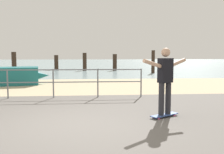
% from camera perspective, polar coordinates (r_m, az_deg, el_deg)
% --- Properties ---
extents(ground_plane, '(24.00, 10.00, 0.04)m').
position_cam_1_polar(ground_plane, '(4.72, -12.15, -14.56)').
color(ground_plane, '#605B56').
rests_on(ground_plane, ground).
extents(beach_strip, '(24.00, 6.00, 0.04)m').
position_cam_1_polar(beach_strip, '(12.52, -7.33, -1.99)').
color(beach_strip, tan).
rests_on(beach_strip, ground).
extents(sea_surface, '(72.00, 50.00, 0.04)m').
position_cam_1_polar(sea_surface, '(40.43, -5.43, 3.12)').
color(sea_surface, '#849EA3').
rests_on(sea_surface, ground).
extents(railing_fence, '(9.53, 0.05, 1.05)m').
position_cam_1_polar(railing_fence, '(9.51, -22.64, -0.48)').
color(railing_fence, slate).
rests_on(railing_fence, ground).
extents(skateboard, '(0.79, 0.58, 0.08)m').
position_cam_1_polar(skateboard, '(6.46, 11.81, -8.44)').
color(skateboard, '#334C8C').
rests_on(skateboard, ground).
extents(skateboarder, '(1.29, 0.82, 1.65)m').
position_cam_1_polar(skateboarder, '(6.31, 11.98, -0.03)').
color(skateboarder, '#26262B').
rests_on(skateboarder, skateboard).
extents(groyne_post_0, '(0.37, 0.37, 1.71)m').
position_cam_1_polar(groyne_post_0, '(21.60, -21.33, 3.06)').
color(groyne_post_0, '#332319').
rests_on(groyne_post_0, ground).
extents(groyne_post_1, '(0.39, 0.39, 1.43)m').
position_cam_1_polar(groyne_post_1, '(24.95, -12.52, 3.24)').
color(groyne_post_1, '#332319').
rests_on(groyne_post_1, ground).
extents(groyne_post_2, '(0.36, 0.36, 1.64)m').
position_cam_1_polar(groyne_post_2, '(23.29, -6.22, 3.46)').
color(groyne_post_2, '#332319').
rests_on(groyne_post_2, ground).
extents(groyne_post_3, '(0.38, 0.38, 1.53)m').
position_cam_1_polar(groyne_post_3, '(23.25, 0.64, 3.34)').
color(groyne_post_3, '#332319').
rests_on(groyne_post_3, ground).
extents(groyne_post_4, '(0.27, 0.27, 1.84)m').
position_cam_1_polar(groyne_post_4, '(20.39, 9.30, 3.42)').
color(groyne_post_4, '#332319').
rests_on(groyne_post_4, ground).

